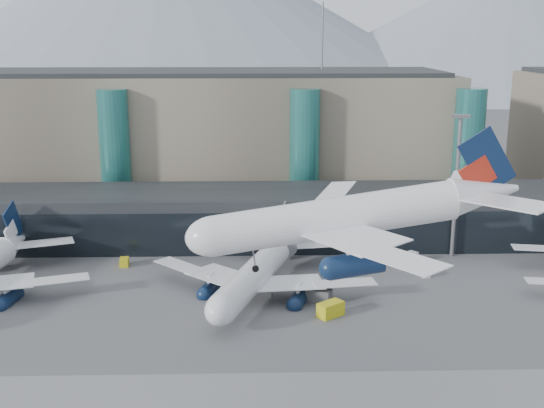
{
  "coord_description": "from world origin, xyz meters",
  "views": [
    {
      "loc": [
        -5.8,
        -68.52,
        39.28
      ],
      "look_at": [
        -3.04,
        32.0,
        13.94
      ],
      "focal_mm": 45.0,
      "sensor_mm": 36.0,
      "label": 1
    }
  ],
  "objects_px": {
    "veh_b": "(124,262)",
    "veh_h": "(331,309)",
    "lightmast_mid": "(457,178)",
    "jet_parked_mid": "(261,261)",
    "hero_jet": "(369,203)",
    "veh_d": "(409,258)",
    "veh_c": "(319,295)",
    "veh_g": "(424,272)"
  },
  "relations": [
    {
      "from": "hero_jet",
      "to": "jet_parked_mid",
      "type": "xyz_separation_m",
      "value": [
        -10.59,
        34.57,
        -17.84
      ]
    },
    {
      "from": "lightmast_mid",
      "to": "jet_parked_mid",
      "type": "distance_m",
      "value": 39.3
    },
    {
      "from": "lightmast_mid",
      "to": "jet_parked_mid",
      "type": "relative_size",
      "value": 0.66
    },
    {
      "from": "hero_jet",
      "to": "veh_c",
      "type": "bearing_deg",
      "value": 88.28
    },
    {
      "from": "jet_parked_mid",
      "to": "veh_h",
      "type": "xyz_separation_m",
      "value": [
        9.79,
        -10.92,
        -3.64
      ]
    },
    {
      "from": "veh_c",
      "to": "veh_h",
      "type": "relative_size",
      "value": 0.97
    },
    {
      "from": "veh_b",
      "to": "veh_h",
      "type": "bearing_deg",
      "value": -129.08
    },
    {
      "from": "lightmast_mid",
      "to": "veh_c",
      "type": "height_order",
      "value": "lightmast_mid"
    },
    {
      "from": "hero_jet",
      "to": "veh_d",
      "type": "xyz_separation_m",
      "value": [
        15.55,
        46.4,
        -21.61
      ]
    },
    {
      "from": "lightmast_mid",
      "to": "hero_jet",
      "type": "distance_m",
      "value": 56.2
    },
    {
      "from": "veh_d",
      "to": "veh_h",
      "type": "distance_m",
      "value": 28.03
    },
    {
      "from": "veh_g",
      "to": "hero_jet",
      "type": "bearing_deg",
      "value": -29.53
    },
    {
      "from": "veh_d",
      "to": "veh_g",
      "type": "bearing_deg",
      "value": -120.26
    },
    {
      "from": "jet_parked_mid",
      "to": "veh_g",
      "type": "xyz_separation_m",
      "value": [
        27.21,
        5.1,
        -4.03
      ]
    },
    {
      "from": "jet_parked_mid",
      "to": "veh_b",
      "type": "xyz_separation_m",
      "value": [
        -23.59,
        11.6,
        -4.0
      ]
    },
    {
      "from": "veh_d",
      "to": "hero_jet",
      "type": "bearing_deg",
      "value": -147.73
    },
    {
      "from": "jet_parked_mid",
      "to": "veh_d",
      "type": "distance_m",
      "value": 28.95
    },
    {
      "from": "veh_c",
      "to": "veh_d",
      "type": "xyz_separation_m",
      "value": [
        17.5,
        17.39,
        -0.1
      ]
    },
    {
      "from": "hero_jet",
      "to": "veh_c",
      "type": "xyz_separation_m",
      "value": [
        -1.94,
        29.01,
        -21.51
      ]
    },
    {
      "from": "hero_jet",
      "to": "veh_g",
      "type": "distance_m",
      "value": 48.25
    },
    {
      "from": "veh_b",
      "to": "lightmast_mid",
      "type": "bearing_deg",
      "value": -91.22
    },
    {
      "from": "lightmast_mid",
      "to": "veh_b",
      "type": "distance_m",
      "value": 60.08
    },
    {
      "from": "veh_h",
      "to": "veh_g",
      "type": "bearing_deg",
      "value": 5.27
    },
    {
      "from": "veh_b",
      "to": "veh_g",
      "type": "relative_size",
      "value": 1.05
    },
    {
      "from": "veh_c",
      "to": "veh_b",
      "type": "bearing_deg",
      "value": 178.34
    },
    {
      "from": "hero_jet",
      "to": "veh_c",
      "type": "distance_m",
      "value": 36.17
    },
    {
      "from": "jet_parked_mid",
      "to": "veh_b",
      "type": "distance_m",
      "value": 26.59
    },
    {
      "from": "veh_g",
      "to": "veh_h",
      "type": "height_order",
      "value": "veh_h"
    },
    {
      "from": "veh_h",
      "to": "hero_jet",
      "type": "bearing_deg",
      "value": -125.39
    },
    {
      "from": "hero_jet",
      "to": "veh_b",
      "type": "relative_size",
      "value": 15.14
    },
    {
      "from": "veh_b",
      "to": "veh_c",
      "type": "distance_m",
      "value": 36.53
    },
    {
      "from": "hero_jet",
      "to": "veh_h",
      "type": "height_order",
      "value": "hero_jet"
    },
    {
      "from": "veh_c",
      "to": "veh_d",
      "type": "height_order",
      "value": "veh_c"
    },
    {
      "from": "veh_b",
      "to": "veh_h",
      "type": "height_order",
      "value": "veh_h"
    },
    {
      "from": "hero_jet",
      "to": "veh_g",
      "type": "bearing_deg",
      "value": 61.73
    },
    {
      "from": "veh_g",
      "to": "veh_d",
      "type": "bearing_deg",
      "value": -177.87
    },
    {
      "from": "jet_parked_mid",
      "to": "veh_g",
      "type": "distance_m",
      "value": 27.97
    },
    {
      "from": "veh_c",
      "to": "veh_d",
      "type": "bearing_deg",
      "value": 71.2
    },
    {
      "from": "veh_g",
      "to": "jet_parked_mid",
      "type": "bearing_deg",
      "value": -86.19
    },
    {
      "from": "jet_parked_mid",
      "to": "veh_g",
      "type": "bearing_deg",
      "value": -60.81
    },
    {
      "from": "veh_h",
      "to": "veh_c",
      "type": "bearing_deg",
      "value": 64.63
    },
    {
      "from": "veh_b",
      "to": "veh_d",
      "type": "xyz_separation_m",
      "value": [
        49.74,
        0.23,
        0.23
      ]
    }
  ]
}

